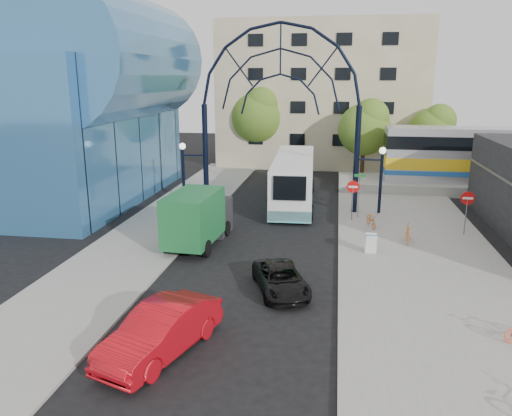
% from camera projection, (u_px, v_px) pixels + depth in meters
% --- Properties ---
extents(ground, '(120.00, 120.00, 0.00)m').
position_uv_depth(ground, '(239.00, 298.00, 20.35)').
color(ground, black).
rests_on(ground, ground).
extents(sidewalk_east, '(8.00, 56.00, 0.12)m').
position_uv_depth(sidewalk_east, '(426.00, 272.00, 22.92)').
color(sidewalk_east, gray).
rests_on(sidewalk_east, ground).
extents(plaza_west, '(5.00, 50.00, 0.12)m').
position_uv_depth(plaza_west, '(143.00, 242.00, 27.07)').
color(plaza_west, gray).
rests_on(plaza_west, ground).
extents(gateway_arch, '(13.64, 0.44, 12.10)m').
position_uv_depth(gateway_arch, '(280.00, 80.00, 31.54)').
color(gateway_arch, black).
rests_on(gateway_arch, ground).
extents(stop_sign, '(0.80, 0.07, 2.50)m').
position_uv_depth(stop_sign, '(353.00, 190.00, 30.56)').
color(stop_sign, slate).
rests_on(stop_sign, sidewalk_east).
extents(do_not_enter_sign, '(0.76, 0.07, 2.48)m').
position_uv_depth(do_not_enter_sign, '(467.00, 202.00, 27.70)').
color(do_not_enter_sign, slate).
rests_on(do_not_enter_sign, sidewalk_east).
extents(street_name_sign, '(0.70, 0.70, 2.80)m').
position_uv_depth(street_name_sign, '(359.00, 186.00, 31.03)').
color(street_name_sign, slate).
rests_on(street_name_sign, sidewalk_east).
extents(sandwich_board, '(0.55, 0.61, 0.99)m').
position_uv_depth(sandwich_board, '(371.00, 241.00, 25.00)').
color(sandwich_board, white).
rests_on(sandwich_board, sidewalk_east).
extents(transit_hall, '(16.50, 18.00, 14.50)m').
position_uv_depth(transit_hall, '(67.00, 107.00, 35.33)').
color(transit_hall, teal).
rests_on(transit_hall, ground).
extents(apartment_block, '(20.00, 12.10, 14.00)m').
position_uv_depth(apartment_block, '(322.00, 94.00, 51.65)').
color(apartment_block, tan).
rests_on(apartment_block, ground).
extents(tree_north_a, '(4.48, 4.48, 7.00)m').
position_uv_depth(tree_north_a, '(366.00, 126.00, 42.99)').
color(tree_north_a, '#382314').
rests_on(tree_north_a, ground).
extents(tree_north_b, '(5.12, 5.12, 8.00)m').
position_uv_depth(tree_north_b, '(259.00, 114.00, 48.18)').
color(tree_north_b, '#382314').
rests_on(tree_north_b, ground).
extents(tree_north_c, '(4.16, 4.16, 6.50)m').
position_uv_depth(tree_north_c, '(434.00, 129.00, 44.05)').
color(tree_north_c, '#382314').
rests_on(tree_north_c, ground).
extents(city_bus, '(3.26, 12.15, 3.31)m').
position_uv_depth(city_bus, '(294.00, 179.00, 35.36)').
color(city_bus, white).
rests_on(city_bus, ground).
extents(green_truck, '(2.60, 6.03, 2.98)m').
position_uv_depth(green_truck, '(199.00, 217.00, 26.59)').
color(green_truck, black).
rests_on(green_truck, ground).
extents(black_suv, '(3.09, 4.41, 1.12)m').
position_uv_depth(black_suv, '(281.00, 279.00, 20.78)').
color(black_suv, black).
rests_on(black_suv, ground).
extents(red_sedan, '(3.19, 5.18, 1.61)m').
position_uv_depth(red_sedan, '(161.00, 331.00, 16.06)').
color(red_sedan, '#B70B15').
rests_on(red_sedan, ground).
extents(bike_near_a, '(0.97, 1.74, 0.87)m').
position_uv_depth(bike_near_a, '(371.00, 219.00, 29.54)').
color(bike_near_a, orange).
rests_on(bike_near_a, sidewalk_east).
extents(bike_near_b, '(0.61, 1.70, 1.00)m').
position_uv_depth(bike_near_b, '(408.00, 233.00, 26.76)').
color(bike_near_b, orange).
rests_on(bike_near_b, sidewalk_east).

